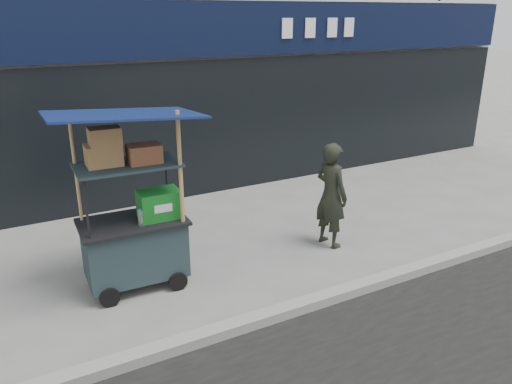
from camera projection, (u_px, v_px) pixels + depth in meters
ground at (295, 301)px, 5.81m from camera, size 80.00×80.00×0.00m
curb at (305, 305)px, 5.62m from camera, size 80.00×0.18×0.12m
vendor_cart at (134, 227)px, 5.90m from camera, size 1.67×1.21×2.21m
vendor_man at (331, 195)px, 6.99m from camera, size 0.44×0.60×1.51m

